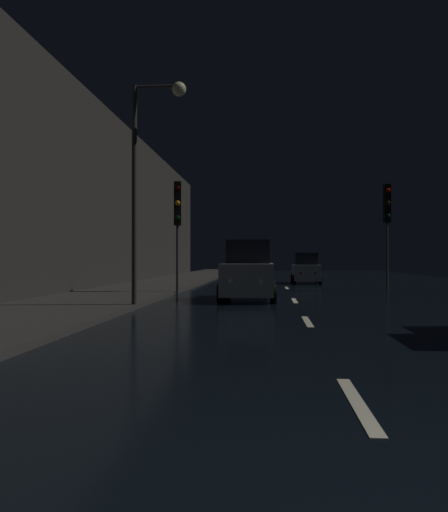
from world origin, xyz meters
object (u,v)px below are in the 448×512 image
Objects in this scene: traffic_light_far_left at (177,212)px; car_distant_taillights at (306,269)px; traffic_light_far_right at (387,213)px; streetlamp_overhead at (149,158)px; car_approaching_headlights at (249,273)px.

traffic_light_far_left is 1.28× the size of car_distant_taillights.
traffic_light_far_right is 10.64m from traffic_light_far_left.
car_distant_taillights is at bearing -159.32° from traffic_light_far_right.
traffic_light_far_right is at bearing 100.22° from traffic_light_far_left.
streetlamp_overhead is at bearing -10.29° from traffic_light_far_left.
car_approaching_headlights is at bearing 167.00° from car_distant_taillights.
car_approaching_headlights reaches higher than car_distant_taillights.
streetlamp_overhead is 1.56× the size of car_approaching_headlights.
car_approaching_headlights is (-6.62, -6.59, -2.82)m from traffic_light_far_right.
traffic_light_far_right is 9.76m from car_approaching_headlights.
traffic_light_far_left is 6.53m from streetlamp_overhead.
traffic_light_far_right is 14.25m from streetlamp_overhead.
car_distant_taillights is (3.10, 13.42, -0.15)m from car_approaching_headlights.
car_approaching_headlights is 1.17× the size of car_distant_taillights.
traffic_light_far_left reaches higher than car_approaching_headlights.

